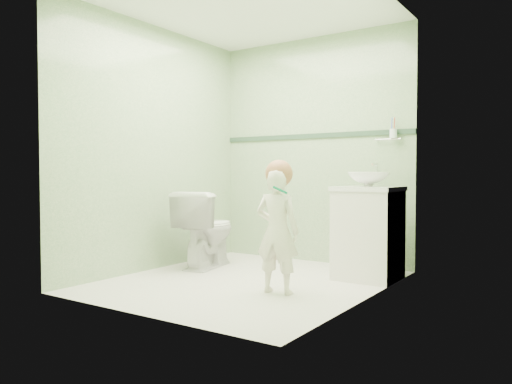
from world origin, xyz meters
The scene contains 12 objects.
ground centered at (0.00, 0.00, 0.00)m, with size 2.50×2.50×0.00m, color silver.
room_shell centered at (0.00, 0.00, 1.20)m, with size 2.50×2.54×2.40m.
trim_stripe centered at (0.00, 1.24, 1.35)m, with size 2.20×0.02×0.05m, color #2D4835.
vanity centered at (0.84, 0.70, 0.40)m, with size 0.52×0.50×0.80m, color white.
counter centered at (0.84, 0.70, 0.81)m, with size 0.54×0.52×0.04m, color white.
basin centered at (0.84, 0.70, 0.89)m, with size 0.37×0.37×0.13m, color white.
faucet centered at (0.84, 0.89, 0.97)m, with size 0.03×0.13×0.18m.
cup_holder centered at (0.89, 1.18, 1.33)m, with size 0.26×0.07×0.21m.
toilet centered at (-0.74, 0.35, 0.38)m, with size 0.43×0.76×0.77m, color white.
toddler centered at (0.44, -0.21, 0.49)m, with size 0.36×0.23×0.98m, color white.
hair_cap centered at (0.44, -0.19, 0.94)m, with size 0.22×0.22×0.22m, color #AA6944.
teal_toothbrush centered at (0.53, -0.32, 0.82)m, with size 0.11×0.14×0.08m.
Camera 1 is at (2.47, -3.55, 0.94)m, focal length 34.97 mm.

